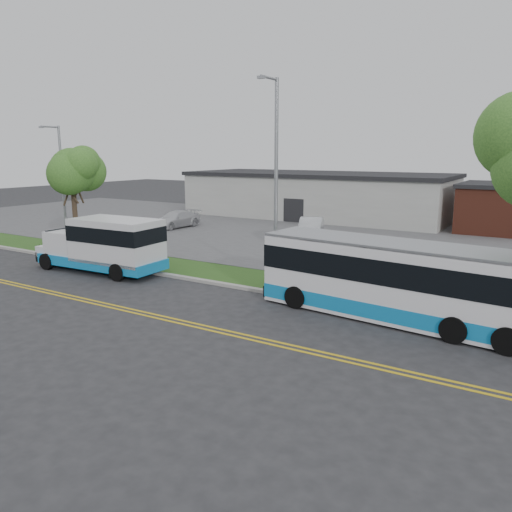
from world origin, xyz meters
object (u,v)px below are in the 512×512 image
Objects in this scene: parked_car_a at (311,228)px; parked_car_b at (176,219)px; shuttle_bus at (106,244)px; streetlight_near at (275,175)px; tree_west at (72,171)px; pedestrian at (104,241)px; streetlight_far at (61,178)px; transit_bus at (396,281)px.

parked_car_a reaches higher than parked_car_b.
shuttle_bus is at bearing -128.87° from parked_car_a.
streetlight_near is 2.02× the size of parked_car_b.
tree_west is 0.73× the size of streetlight_near.
parked_car_a is at bearing -118.89° from pedestrian.
streetlight_far reaches higher than shuttle_bus.
tree_west is at bearing 178.20° from streetlight_near.
pedestrian is at bearing -14.00° from tree_west.
parked_car_a is at bearing 107.63° from streetlight_near.
shuttle_bus is at bearing -172.42° from transit_bus.
streetlight_far reaches higher than parked_car_a.
transit_bus is at bearing -6.89° from tree_west.
streetlight_far is at bearing 149.89° from shuttle_bus.
streetlight_far is 1.72× the size of parked_car_a.
streetlight_far is 4.06× the size of pedestrian.
streetlight_near is 19.93m from parked_car_b.
pedestrian reaches higher than parked_car_b.
streetlight_near is 13.45m from parked_car_a.
parked_car_a is (-10.37, 14.25, -0.64)m from transit_bus.
shuttle_bus is 15.31m from transit_bus.
streetlight_far is at bearing -106.09° from parked_car_b.
streetlight_near is 9.87m from shuttle_bus.
shuttle_bus is (6.21, -3.06, -3.57)m from tree_west.
streetlight_near is 7.80m from transit_bus.
transit_bus is 2.36× the size of parked_car_a.
streetlight_far reaches higher than transit_bus.
pedestrian is 0.42× the size of parked_car_a.
shuttle_bus is at bearing -27.31° from streetlight_far.
streetlight_far is 11.86m from shuttle_bus.
streetlight_near is at bearing -92.68° from parked_car_a.
parked_car_b is (-7.07, 13.79, -0.77)m from shuttle_bus.
tree_west is 15.01m from streetlight_near.
streetlight_far is 9.80m from parked_car_b.
transit_bus reaches higher than pedestrian.
streetlight_near reaches higher than parked_car_a.
shuttle_bus is at bearing -163.62° from streetlight_near.
parked_car_b is at bearing -66.86° from pedestrian.
pedestrian is 14.66m from parked_car_a.
parked_car_a is (-3.85, 12.12, -4.37)m from streetlight_near.
parked_car_b is at bearing 69.79° from streetlight_far.
tree_west is 1.48× the size of parked_car_a.
pedestrian reaches higher than parked_car_a.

